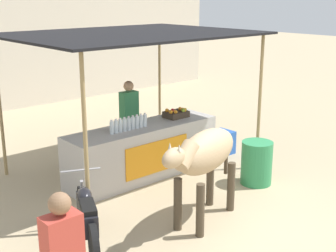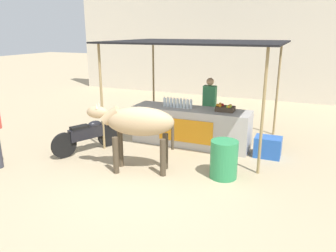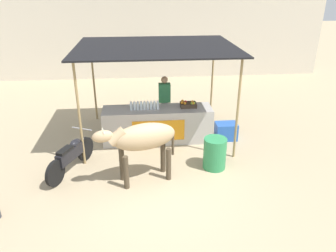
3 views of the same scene
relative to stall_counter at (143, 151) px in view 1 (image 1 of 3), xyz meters
The scene contains 10 objects.
ground_plane 2.25m from the stall_counter, 90.00° to the right, with size 60.00×60.00×0.00m, color tan.
stall_counter is the anchor object (origin of this frame).
stall_awning 2.04m from the stall_counter, 90.00° to the left, with size 4.20×3.20×2.60m.
water_bottle_row 0.69m from the stall_counter, behind, with size 0.79×0.07×0.25m.
fruit_crate 1.03m from the stall_counter, ahead, with size 0.44×0.32×0.18m.
vendor_behind_counter 0.88m from the stall_counter, 71.05° to the left, with size 0.34×0.22×1.65m.
cooler_box 1.96m from the stall_counter, ahead, with size 0.60×0.44×0.48m, color blue.
water_barrel 2.05m from the stall_counter, 51.70° to the right, with size 0.55×0.55×0.77m, color #2D8C51.
cow 2.12m from the stall_counter, 103.06° to the right, with size 1.85×0.88×1.44m.
motorcycle_parked 2.58m from the stall_counter, 145.40° to the right, with size 0.90×1.67×0.90m.
Camera 1 is at (-5.04, -4.18, 3.26)m, focal length 50.00 mm.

